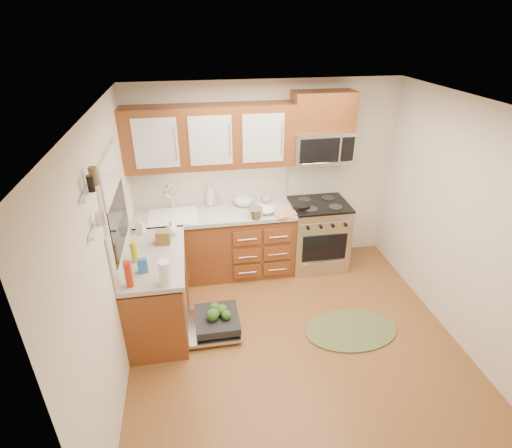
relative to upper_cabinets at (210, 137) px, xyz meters
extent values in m
plane|color=brown|center=(0.73, -1.57, -1.88)|extent=(3.50, 3.50, 0.00)
plane|color=white|center=(0.73, -1.57, 0.62)|extent=(3.50, 3.50, 0.00)
cube|color=beige|center=(0.73, 0.18, -0.62)|extent=(3.50, 0.04, 2.50)
cube|color=beige|center=(0.73, -3.33, -0.62)|extent=(3.50, 0.04, 2.50)
cube|color=beige|center=(-1.02, -1.57, -0.62)|extent=(0.04, 3.50, 2.50)
cube|color=beige|center=(2.48, -1.57, -0.62)|extent=(0.04, 3.50, 2.50)
cube|color=brown|center=(0.00, -0.12, -1.45)|extent=(2.05, 0.60, 0.85)
cube|color=brown|center=(-0.72, -1.05, -1.45)|extent=(0.60, 1.25, 0.85)
cube|color=#BDB6AD|center=(0.00, -0.14, -0.97)|extent=(2.07, 0.64, 0.05)
cube|color=#BDB6AD|center=(-0.71, -1.05, -0.97)|extent=(0.64, 1.27, 0.05)
cube|color=beige|center=(0.00, 0.16, -0.67)|extent=(2.05, 0.02, 0.57)
cube|color=beige|center=(-1.01, -1.05, -0.67)|extent=(0.02, 1.25, 0.57)
cube|color=brown|center=(1.41, 0.00, 0.26)|extent=(0.76, 0.35, 0.47)
cube|color=white|center=(-0.98, -1.07, 0.00)|extent=(0.02, 0.96, 0.40)
cube|color=white|center=(-0.99, -1.92, 0.17)|extent=(0.04, 0.40, 0.03)
cube|color=white|center=(-0.99, -1.92, -0.12)|extent=(0.04, 0.40, 0.03)
cylinder|color=black|center=(1.12, -0.22, -0.90)|extent=(0.29, 0.29, 0.04)
cylinder|color=silver|center=(0.50, -0.35, -0.89)|extent=(0.23, 0.23, 0.12)
cube|color=#A6844C|center=(0.89, -0.35, -0.94)|extent=(0.34, 0.27, 0.02)
cylinder|color=silver|center=(0.04, 0.07, -0.88)|extent=(0.10, 0.10, 0.14)
cylinder|color=white|center=(-0.57, -1.59, -0.83)|extent=(0.12, 0.12, 0.25)
cylinder|color=gold|center=(-0.89, -1.15, -0.84)|extent=(0.09, 0.09, 0.23)
cylinder|color=#AC280E|center=(-0.90, -1.57, -0.82)|extent=(0.09, 0.09, 0.26)
cube|color=brown|center=(-0.61, -0.82, -0.87)|extent=(0.16, 0.12, 0.15)
cube|color=#2563AC|center=(-0.79, -1.36, -0.87)|extent=(0.10, 0.07, 0.15)
imported|color=#999999|center=(0.64, -0.26, -0.92)|extent=(0.31, 0.31, 0.06)
imported|color=#999999|center=(0.40, 0.03, -0.91)|extent=(0.32, 0.32, 0.08)
imported|color=#999999|center=(0.72, 0.07, -0.91)|extent=(0.14, 0.14, 0.09)
imported|color=#999999|center=(-0.03, 0.10, -0.80)|extent=(0.15, 0.15, 0.31)
imported|color=#999999|center=(-0.88, -0.53, -0.85)|extent=(0.12, 0.12, 0.19)
imported|color=#999999|center=(-0.53, -0.64, -0.86)|extent=(0.15, 0.15, 0.18)
camera|label=1|loc=(-0.25, -4.77, 1.30)|focal=28.00mm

